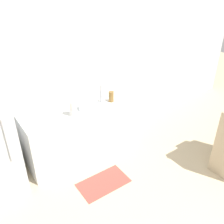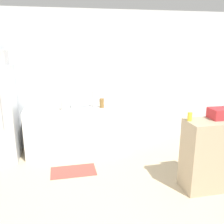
% 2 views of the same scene
% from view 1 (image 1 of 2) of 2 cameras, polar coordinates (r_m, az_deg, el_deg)
% --- Properties ---
extents(wall_back, '(8.00, 0.06, 2.60)m').
position_cam_1_polar(wall_back, '(3.89, -10.92, 8.78)').
color(wall_back, silver).
rests_on(wall_back, ground_plane).
extents(counter, '(1.85, 0.62, 0.87)m').
position_cam_1_polar(counter, '(4.03, -6.66, -3.96)').
color(counter, silver).
rests_on(counter, ground_plane).
extents(sink_basin, '(0.34, 0.29, 0.06)m').
position_cam_1_polar(sink_basin, '(3.83, -6.31, 2.16)').
color(sink_basin, '#9EA3A8').
rests_on(sink_basin, counter).
extents(bottle_tall, '(0.07, 0.07, 0.30)m').
position_cam_1_polar(bottle_tall, '(3.83, -2.31, 4.33)').
color(bottle_tall, silver).
rests_on(bottle_tall, counter).
extents(bottle_short, '(0.08, 0.08, 0.17)m').
position_cam_1_polar(bottle_short, '(3.87, -0.20, 3.55)').
color(bottle_short, olive).
rests_on(bottle_short, counter).
extents(paper_towel_roll, '(0.10, 0.10, 0.22)m').
position_cam_1_polar(paper_towel_roll, '(3.52, -8.82, 0.76)').
color(paper_towel_roll, white).
rests_on(paper_towel_roll, counter).
extents(kitchen_rug, '(0.72, 0.42, 0.01)m').
position_cam_1_polar(kitchen_rug, '(3.72, -1.98, -15.85)').
color(kitchen_rug, '#99473D').
rests_on(kitchen_rug, ground_plane).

